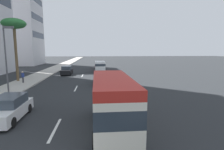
{
  "coord_description": "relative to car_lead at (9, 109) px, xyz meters",
  "views": [
    {
      "loc": [
        -5.07,
        -2.44,
        4.66
      ],
      "look_at": [
        16.84,
        -4.48,
        1.55
      ],
      "focal_mm": 28.34,
      "sensor_mm": 36.0,
      "label": 1
    }
  ],
  "objects": [
    {
      "name": "street_lamp",
      "position": [
        5.7,
        2.55,
        3.57
      ],
      "size": [
        0.24,
        0.97,
        6.77
      ],
      "color": "#4C4C51",
      "rests_on": "sidewalk_right"
    },
    {
      "name": "lane_stripe_mid",
      "position": [
        9.44,
        -3.42,
        -0.75
      ],
      "size": [
        3.2,
        0.16,
        0.01
      ],
      "primitive_type": "cube",
      "color": "silver",
      "rests_on": "ground_plane"
    },
    {
      "name": "minibus_fourth",
      "position": [
        -2.13,
        -6.79,
        0.95
      ],
      "size": [
        6.95,
        2.26,
        3.12
      ],
      "color": "silver",
      "rests_on": "ground_plane"
    },
    {
      "name": "car_lead",
      "position": [
        0.0,
        0.0,
        0.0
      ],
      "size": [
        4.29,
        1.85,
        1.59
      ],
      "rotation": [
        0.0,
        0.0,
        3.14
      ],
      "color": "white",
      "rests_on": "ground_plane"
    },
    {
      "name": "pedestrian_near_lamp",
      "position": [
        13.29,
        4.25,
        0.25
      ],
      "size": [
        0.37,
        0.39,
        1.57
      ],
      "rotation": [
        0.0,
        0.0,
        2.27
      ],
      "color": "#333338",
      "rests_on": "sidewalk_right"
    },
    {
      "name": "van_second",
      "position": [
        26.0,
        -6.81,
        0.53
      ],
      "size": [
        5.24,
        2.23,
        2.22
      ],
      "color": "white",
      "rests_on": "ground_plane"
    },
    {
      "name": "lane_stripe_near",
      "position": [
        -1.89,
        -3.42,
        -0.75
      ],
      "size": [
        3.2,
        0.16,
        0.01
      ],
      "primitive_type": "cube",
      "color": "silver",
      "rests_on": "ground_plane"
    },
    {
      "name": "sidewalk_right",
      "position": [
        24.51,
        4.25,
        -0.68
      ],
      "size": [
        162.0,
        3.98,
        0.15
      ],
      "primitive_type": "cube",
      "color": "#B2ADA3",
      "rests_on": "ground_plane"
    },
    {
      "name": "car_fifth",
      "position": [
        32.06,
        -6.61,
        0.03
      ],
      "size": [
        4.71,
        1.9,
        1.64
      ],
      "color": "#A51E1E",
      "rests_on": "ground_plane"
    },
    {
      "name": "lane_stripe_far",
      "position": [
        20.29,
        -3.42,
        -0.75
      ],
      "size": [
        3.2,
        0.16,
        0.01
      ],
      "primitive_type": "cube",
      "color": "silver",
      "rests_on": "ground_plane"
    },
    {
      "name": "car_sixth",
      "position": [
        22.07,
        -0.37,
        0.03
      ],
      "size": [
        4.09,
        1.88,
        1.67
      ],
      "rotation": [
        0.0,
        0.0,
        3.14
      ],
      "color": "black",
      "rests_on": "ground_plane"
    },
    {
      "name": "palm_tree",
      "position": [
        14.9,
        5.61,
        7.36
      ],
      "size": [
        3.29,
        3.29,
        8.98
      ],
      "color": "brown",
      "rests_on": "sidewalk_right"
    },
    {
      "name": "office_tower_far",
      "position": [
        46.55,
        18.37,
        17.62
      ],
      "size": [
        12.02,
        13.08,
        36.74
      ],
      "color": "#BCBCC1",
      "rests_on": "ground_plane"
    },
    {
      "name": "car_third",
      "position": [
        11.85,
        -6.54,
        -0.02
      ],
      "size": [
        4.24,
        1.83,
        1.53
      ],
      "color": "white",
      "rests_on": "ground_plane"
    },
    {
      "name": "ground_plane",
      "position": [
        24.51,
        -3.42,
        -0.75
      ],
      "size": [
        198.0,
        198.0,
        0.0
      ],
      "primitive_type": "plane",
      "color": "#26282B"
    }
  ]
}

